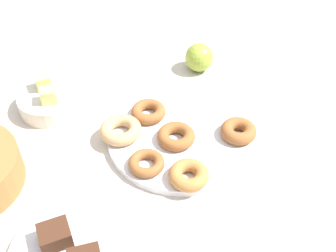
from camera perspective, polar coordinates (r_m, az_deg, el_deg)
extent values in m
plane|color=beige|center=(0.95, 1.77, -1.80)|extent=(2.40, 2.40, 0.00)
cylinder|color=silver|center=(0.94, 1.78, -1.42)|extent=(0.34, 0.34, 0.02)
torus|color=tan|center=(0.93, -6.71, -0.55)|extent=(0.14, 0.14, 0.03)
torus|color=#BC7A3D|center=(0.83, 2.95, -6.93)|extent=(0.12, 0.12, 0.03)
torus|color=#995B2D|center=(0.93, 9.93, -0.69)|extent=(0.12, 0.12, 0.03)
torus|color=#995B2D|center=(0.91, 1.16, -1.44)|extent=(0.11, 0.11, 0.03)
torus|color=#995B2D|center=(0.86, -3.06, -5.25)|extent=(0.11, 0.11, 0.02)
torus|color=#995B2D|center=(0.97, -2.78, 2.05)|extent=(0.12, 0.12, 0.03)
cube|color=#472819|center=(0.77, -15.69, -14.64)|extent=(0.06, 0.06, 0.04)
cylinder|color=silver|center=(1.06, -16.12, 3.45)|extent=(0.16, 0.16, 0.04)
cube|color=#DBD67A|center=(1.01, -16.51, 4.20)|extent=(0.04, 0.04, 0.04)
cube|color=#DBD67A|center=(1.06, -17.24, 5.97)|extent=(0.04, 0.04, 0.04)
sphere|color=#93AD38|center=(1.14, 4.43, 9.64)|extent=(0.08, 0.08, 0.08)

